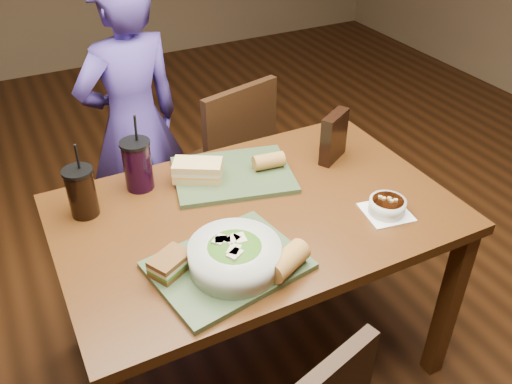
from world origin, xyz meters
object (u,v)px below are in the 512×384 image
diner (133,125)px  baguette_far (269,161)px  baguette_near (287,261)px  cup_berry (138,165)px  sandwich_far (198,170)px  chair_far (233,159)px  sandwich_near (170,264)px  cup_cola (82,192)px  soup_bowl (387,206)px  tray_near (228,265)px  dining_table (256,230)px  chip_bag (334,137)px  tray_far (233,175)px  salad_bowl (235,255)px

diner → baguette_far: 0.80m
diner → baguette_near: 1.24m
cup_berry → sandwich_far: bearing=-19.4°
chair_far → baguette_far: chair_far is taller
sandwich_near → cup_berry: bearing=83.2°
cup_cola → baguette_far: bearing=-4.3°
soup_bowl → baguette_far: 0.46m
baguette_near → tray_near: bearing=143.3°
cup_berry → cup_cola: bearing=-161.5°
cup_berry → dining_table: bearing=-45.1°
chair_far → baguette_far: (-0.09, -0.52, 0.30)m
soup_bowl → cup_berry: bearing=142.6°
tray_near → chip_bag: 0.72m
tray_far → sandwich_far: bearing=170.2°
chip_bag → cup_cola: bearing=145.2°
tray_near → tray_far: (0.22, 0.43, 0.00)m
tray_far → baguette_far: baguette_far is taller
baguette_far → tray_near: bearing=-131.0°
tray_near → salad_bowl: (0.01, -0.02, 0.05)m
chair_far → tray_near: 1.05m
cup_berry → baguette_far: bearing=-14.7°
tray_near → diner: bearing=87.8°
cup_cola → sandwich_far: bearing=0.2°
dining_table → cup_cola: bearing=155.3°
salad_bowl → sandwich_near: 0.18m
diner → soup_bowl: size_ratio=8.10×
sandwich_near → cup_berry: cup_berry is taller
tray_far → diner: bearing=104.0°
salad_bowl → sandwich_near: (-0.17, 0.07, -0.02)m
cup_cola → diner: bearing=62.7°
sandwich_near → sandwich_far: (0.25, 0.41, 0.01)m
diner → tray_far: size_ratio=3.23×
diner → sandwich_far: bearing=82.3°
sandwich_near → baguette_near: baguette_near is taller
tray_far → salad_bowl: salad_bowl is taller
soup_bowl → cup_cola: cup_cola is taller
diner → chip_bag: (0.57, -0.76, 0.17)m
sandwich_far → soup_bowl: bearing=-42.9°
cup_cola → tray_near: bearing=-55.8°
soup_bowl → baguette_far: baguette_far is taller
sandwich_far → sandwich_near: bearing=-121.4°
baguette_far → chip_bag: size_ratio=0.60×
baguette_near → cup_berry: cup_berry is taller
cup_berry → chip_bag: 0.73m
diner → tray_near: (-0.04, -1.13, 0.08)m
diner → salad_bowl: diner is taller
chair_far → salad_bowl: (-0.43, -0.94, 0.31)m
tray_near → baguette_near: 0.18m
chair_far → sandwich_near: (-0.60, -0.88, 0.29)m
sandwich_far → baguette_far: 0.26m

